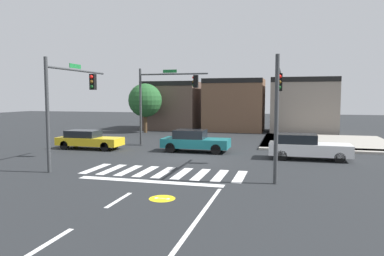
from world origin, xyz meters
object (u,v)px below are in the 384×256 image
(traffic_signal_southwest, at_px, (70,93))
(car_teal, at_px, (194,141))
(traffic_signal_southeast, at_px, (278,94))
(roadside_tree, at_px, (145,100))
(car_yellow, at_px, (88,139))
(car_white, at_px, (306,147))
(traffic_signal_northwest, at_px, (164,92))

(traffic_signal_southwest, xyz_separation_m, car_teal, (5.32, 6.40, -3.21))
(car_teal, bearing_deg, traffic_signal_southwest, -129.74)
(traffic_signal_southeast, xyz_separation_m, roadside_tree, (-13.96, 17.49, -0.50))
(traffic_signal_southeast, xyz_separation_m, car_teal, (-5.67, 5.93, -3.13))
(traffic_signal_southwest, xyz_separation_m, car_yellow, (-2.45, 5.76, -3.27))
(car_white, relative_size, roadside_tree, 0.92)
(traffic_signal_northwest, relative_size, car_white, 1.26)
(traffic_signal_northwest, bearing_deg, car_teal, -40.63)
(traffic_signal_southwest, height_order, car_white, traffic_signal_southwest)
(car_white, bearing_deg, car_teal, 170.72)
(car_yellow, distance_m, roadside_tree, 12.50)
(car_white, bearing_deg, traffic_signal_northwest, 159.70)
(car_white, xyz_separation_m, car_yellow, (-15.04, 0.55, -0.07))
(traffic_signal_southeast, xyz_separation_m, traffic_signal_northwest, (-8.75, 8.57, 0.24))
(traffic_signal_southeast, relative_size, car_yellow, 1.20)
(traffic_signal_northwest, xyz_separation_m, car_yellow, (-4.69, -3.28, -3.43))
(car_white, height_order, car_yellow, car_white)
(car_yellow, xyz_separation_m, roadside_tree, (-0.52, 12.20, 2.69))
(traffic_signal_southeast, bearing_deg, traffic_signal_southwest, 92.45)
(roadside_tree, bearing_deg, traffic_signal_southwest, -80.60)
(traffic_signal_northwest, xyz_separation_m, car_white, (10.35, -3.83, -3.36))
(car_teal, bearing_deg, roadside_tree, 125.66)
(car_yellow, bearing_deg, car_white, -2.09)
(car_white, bearing_deg, roadside_tree, 140.69)
(car_teal, bearing_deg, traffic_signal_northwest, 139.37)
(traffic_signal_southeast, bearing_deg, roadside_tree, 38.60)
(traffic_signal_southwest, bearing_deg, traffic_signal_northwest, -13.94)
(traffic_signal_northwest, distance_m, car_yellow, 6.67)
(roadside_tree, bearing_deg, car_teal, -54.34)
(traffic_signal_northwest, height_order, traffic_signal_southwest, traffic_signal_northwest)
(traffic_signal_southwest, relative_size, roadside_tree, 1.11)
(car_white, distance_m, roadside_tree, 20.29)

